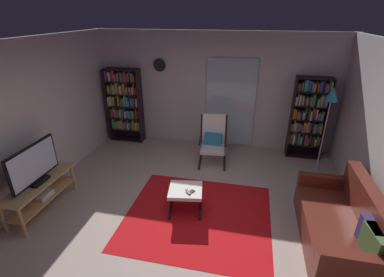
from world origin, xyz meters
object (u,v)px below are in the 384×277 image
at_px(bookshelf_near_sofa, 308,115).
at_px(leather_sofa, 343,227).
at_px(bookshelf_near_tv, 124,102).
at_px(television, 34,165).
at_px(tv_remote, 188,192).
at_px(cell_phone, 191,192).
at_px(lounge_armchair, 213,138).
at_px(ottoman, 186,193).
at_px(wall_clock, 160,65).
at_px(floor_lamp_by_shelf, 331,102).
at_px(tv_stand, 41,192).

height_order(bookshelf_near_sofa, leather_sofa, bookshelf_near_sofa).
bearing_deg(bookshelf_near_sofa, bookshelf_near_tv, -179.88).
distance_m(television, bookshelf_near_sofa, 5.21).
bearing_deg(tv_remote, bookshelf_near_sofa, 17.53).
relative_size(bookshelf_near_tv, cell_phone, 12.65).
bearing_deg(lounge_armchair, leather_sofa, -44.00).
relative_size(lounge_armchair, cell_phone, 7.30).
relative_size(leather_sofa, tv_remote, 12.15).
xyz_separation_m(leather_sofa, tv_remote, (-2.19, 0.19, 0.11)).
bearing_deg(lounge_armchair, ottoman, -96.23).
bearing_deg(cell_phone, television, -134.43).
height_order(ottoman, wall_clock, wall_clock).
relative_size(television, cell_phone, 6.86).
bearing_deg(floor_lamp_by_shelf, leather_sofa, -91.68).
bearing_deg(television, cell_phone, 9.32).
bearing_deg(tv_remote, floor_lamp_by_shelf, 6.00).
relative_size(leather_sofa, lounge_armchair, 1.71).
height_order(ottoman, floor_lamp_by_shelf, floor_lamp_by_shelf).
distance_m(television, wall_clock, 3.37).
relative_size(bookshelf_near_sofa, ottoman, 3.00).
relative_size(bookshelf_near_sofa, lounge_armchair, 1.73).
xyz_separation_m(bookshelf_near_tv, leather_sofa, (4.32, -2.66, -0.65)).
height_order(tv_remote, floor_lamp_by_shelf, floor_lamp_by_shelf).
height_order(tv_stand, floor_lamp_by_shelf, floor_lamp_by_shelf).
distance_m(bookshelf_near_sofa, lounge_armchair, 2.07).
relative_size(lounge_armchair, ottoman, 1.74).
bearing_deg(floor_lamp_by_shelf, television, -154.29).
distance_m(tv_stand, leather_sofa, 4.50).
distance_m(tv_stand, floor_lamp_by_shelf, 5.18).
xyz_separation_m(tv_remote, cell_phone, (0.04, 0.01, -0.00)).
xyz_separation_m(tv_stand, floor_lamp_by_shelf, (4.56, 2.19, 1.12)).
bearing_deg(leather_sofa, cell_phone, 174.80).
height_order(tv_stand, bookshelf_near_sofa, bookshelf_near_sofa).
xyz_separation_m(lounge_armchair, tv_remote, (-0.13, -1.80, -0.11)).
bearing_deg(floor_lamp_by_shelf, tv_remote, -141.02).
xyz_separation_m(leather_sofa, floor_lamp_by_shelf, (0.06, 2.00, 1.15)).
height_order(leather_sofa, lounge_armchair, lounge_armchair).
height_order(lounge_armchair, cell_phone, lounge_armchair).
bearing_deg(bookshelf_near_tv, television, -93.56).
bearing_deg(television, lounge_armchair, 41.69).
bearing_deg(lounge_armchair, television, -138.31).
bearing_deg(ottoman, tv_stand, -168.56).
xyz_separation_m(bookshelf_near_sofa, leather_sofa, (0.14, -2.67, -0.64)).
distance_m(television, bookshelf_near_tv, 2.86).
xyz_separation_m(ottoman, cell_phone, (0.10, -0.07, 0.08)).
bearing_deg(tv_remote, ottoman, 92.35).
relative_size(ottoman, wall_clock, 2.03).
xyz_separation_m(leather_sofa, cell_phone, (-2.14, 0.20, 0.11)).
distance_m(lounge_armchair, cell_phone, 1.80).
height_order(bookshelf_near_sofa, lounge_armchair, bookshelf_near_sofa).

